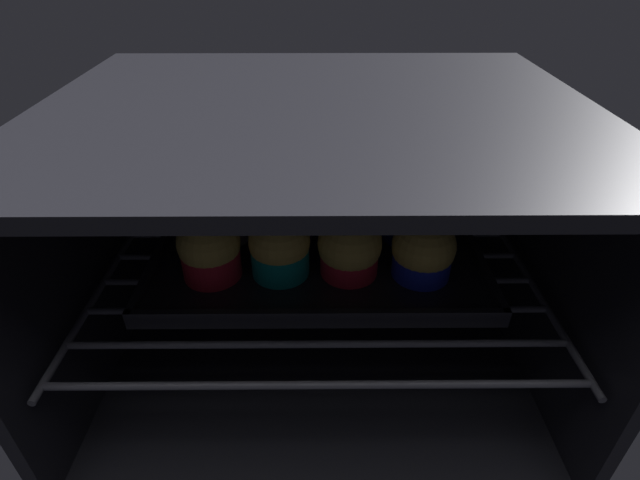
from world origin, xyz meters
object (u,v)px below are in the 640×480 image
Objects in this scene: muffin_row0_col0 at (212,248)px; muffin_row1_col2 at (353,212)px; muffin_row0_col1 at (283,247)px; muffin_row1_col0 at (225,211)px; muffin_row1_col3 at (413,211)px; baking_tray at (320,257)px; muffin_row1_col1 at (289,213)px; muffin_row0_col2 at (353,248)px; muffin_row0_col3 at (426,251)px.

muffin_row1_col2 is (17.30, 8.90, -0.23)cm from muffin_row0_col0.
muffin_row0_col1 is 0.99× the size of muffin_row1_col0.
baking_tray is at bearing -162.00° from muffin_row1_col3.
muffin_row1_col0 reaches higher than muffin_row1_col1.
baking_tray is 5.17× the size of muffin_row1_col2.
muffin_row0_col1 is 8.42cm from muffin_row0_col2.
muffin_row0_col3 reaches higher than baking_tray.
muffin_row1_col3 is at bearing 25.10° from muffin_row0_col1.
muffin_row0_col1 is at bearing -154.90° from muffin_row1_col3.
baking_tray is 5.30× the size of muffin_row0_col3.
muffin_row0_col0 is at bearing -178.53° from muffin_row0_col2.
baking_tray is 7.64cm from muffin_row1_col2.
muffin_row0_col1 reaches higher than muffin_row1_col2.
muffin_row1_col3 is (25.31, 8.39, 0.15)cm from muffin_row0_col0.
muffin_row1_col2 is 8.03cm from muffin_row1_col3.
muffin_row1_col1 is (-4.15, 4.22, 4.16)cm from baking_tray.
muffin_row1_col0 is (-25.39, 8.74, 0.52)cm from muffin_row0_col3.
muffin_row0_col0 is at bearing -135.45° from muffin_row1_col1.
muffin_row0_col2 reaches higher than baking_tray.
muffin_row1_col3 reaches higher than muffin_row0_col1.
muffin_row1_col0 is at bearing 179.36° from muffin_row1_col3.
muffin_row0_col1 is at bearing -136.68° from muffin_row1_col2.
muffin_row0_col1 reaches higher than muffin_row1_col1.
muffin_row1_col2 reaches higher than muffin_row0_col3.
muffin_row1_col2 is (8.60, 0.33, 0.07)cm from muffin_row1_col1.
muffin_row0_col2 is at bearing -26.38° from muffin_row1_col0.
muffin_row1_col1 is at bearing -0.70° from muffin_row1_col0.
muffin_row1_col3 is at bearing 42.92° from muffin_row0_col2.
muffin_row1_col3 is at bearing 18.34° from muffin_row0_col0.
muffin_row1_col3 reaches higher than muffin_row1_col1.
muffin_row0_col1 is 1.04× the size of muffin_row1_col2.
muffin_row0_col0 is 1.09× the size of muffin_row1_col1.
muffin_row0_col2 is 8.79cm from muffin_row0_col3.
muffin_row1_col0 reaches higher than muffin_row0_col2.
muffin_row1_col3 is (25.18, -0.28, 0.10)cm from muffin_row1_col0.
baking_tray is 14.18cm from muffin_row1_col0.
muffin_row1_col3 is (12.45, 4.05, 4.61)cm from baking_tray.
muffin_row1_col3 is at bearing -0.64° from muffin_row1_col0.
muffin_row0_col2 is 11.44cm from muffin_row1_col1.
muffin_row1_col0 reaches higher than muffin_row0_col1.
muffin_row0_col1 reaches higher than muffin_row0_col3.
baking_tray is at bearing -45.50° from muffin_row1_col1.
muffin_row0_col0 is at bearing -152.77° from muffin_row1_col2.
muffin_row1_col3 is at bearing 18.00° from baking_tray.
muffin_row0_col1 is at bearing 2.99° from muffin_row0_col0.
muffin_row1_col0 is 17.18cm from muffin_row1_col2.
muffin_row1_col0 is at bearing 179.30° from muffin_row1_col1.
baking_tray is at bearing -18.78° from muffin_row1_col0.
muffin_row1_col0 is 25.19cm from muffin_row1_col3.
muffin_row0_col1 is 1.07× the size of muffin_row0_col3.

